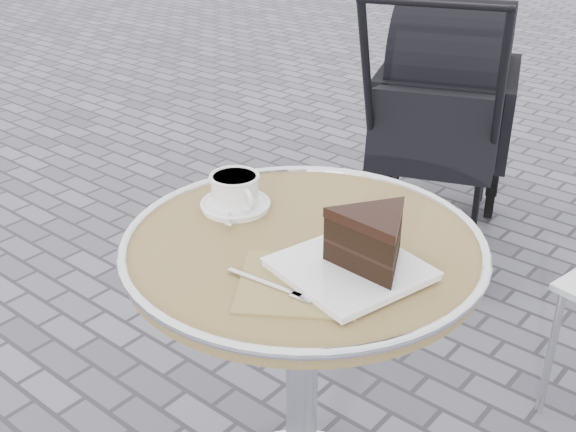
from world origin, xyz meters
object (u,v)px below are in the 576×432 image
Objects in this scene: cappuccino_set at (235,194)px; cake_plate_set at (366,246)px; baby_stroller at (442,124)px; cafe_table at (303,311)px.

cake_plate_set is (0.36, -0.05, 0.02)m from cappuccino_set.
cappuccino_set is 1.43m from baby_stroller.
baby_stroller is at bearing 119.62° from cappuccino_set.
cafe_table is 0.27m from cake_plate_set.
cafe_table is 0.28m from cappuccino_set.
cappuccino_set is at bearing -172.87° from cake_plate_set.
cappuccino_set is 0.43× the size of cake_plate_set.
baby_stroller is at bearing 107.60° from cafe_table.
baby_stroller is (-0.60, 1.43, -0.31)m from cake_plate_set.
cafe_table is 1.47m from baby_stroller.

